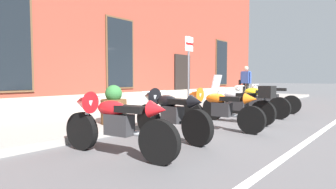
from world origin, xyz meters
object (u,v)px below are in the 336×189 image
at_px(motorcycle_red_sport, 112,121).
at_px(motorcycle_orange_sport, 217,107).
at_px(motorcycle_silver_touring, 240,103).
at_px(motorcycle_black_naked, 270,99).
at_px(motorcycle_yellow_naked, 255,101).
at_px(pedestrian_blue_top, 246,81).
at_px(barrel_planter, 114,108).
at_px(motorcycle_black_sport, 168,111).
at_px(parking_sign, 189,63).

relative_size(motorcycle_red_sport, motorcycle_orange_sport, 1.01).
height_order(motorcycle_silver_touring, motorcycle_black_naked, motorcycle_silver_touring).
bearing_deg(motorcycle_red_sport, motorcycle_yellow_naked, 0.32).
bearing_deg(motorcycle_yellow_naked, motorcycle_black_naked, 1.89).
bearing_deg(pedestrian_blue_top, barrel_planter, -176.00).
relative_size(motorcycle_orange_sport, pedestrian_blue_top, 1.25).
bearing_deg(pedestrian_blue_top, motorcycle_black_sport, -165.07).
height_order(motorcycle_yellow_naked, barrel_planter, barrel_planter).
height_order(motorcycle_orange_sport, motorcycle_silver_touring, motorcycle_silver_touring).
xyz_separation_m(motorcycle_red_sport, motorcycle_black_naked, (6.87, 0.08, -0.05)).
distance_m(motorcycle_silver_touring, motorcycle_black_naked, 2.80).
xyz_separation_m(motorcycle_red_sport, motorcycle_silver_touring, (4.08, -0.15, 0.00)).
height_order(motorcycle_red_sport, motorcycle_orange_sport, motorcycle_red_sport).
relative_size(motorcycle_black_sport, parking_sign, 0.84).
bearing_deg(motorcycle_yellow_naked, motorcycle_black_sport, 179.22).
bearing_deg(motorcycle_black_naked, motorcycle_black_sport, 179.89).
relative_size(motorcycle_black_sport, pedestrian_blue_top, 1.19).
height_order(motorcycle_silver_touring, barrel_planter, motorcycle_silver_touring).
bearing_deg(motorcycle_red_sport, barrel_planter, 52.34).
relative_size(motorcycle_yellow_naked, parking_sign, 0.87).
bearing_deg(motorcycle_black_naked, barrel_planter, 163.29).
distance_m(motorcycle_yellow_naked, parking_sign, 2.40).
xyz_separation_m(motorcycle_silver_touring, motorcycle_yellow_naked, (1.41, 0.18, -0.06)).
distance_m(motorcycle_red_sport, pedestrian_blue_top, 10.09).
height_order(motorcycle_black_sport, barrel_planter, barrel_planter).
distance_m(motorcycle_silver_touring, motorcycle_yellow_naked, 1.43).
bearing_deg(parking_sign, motorcycle_black_naked, -30.38).
relative_size(motorcycle_orange_sport, parking_sign, 0.88).
height_order(parking_sign, barrel_planter, parking_sign).
height_order(motorcycle_black_sport, motorcycle_orange_sport, motorcycle_black_sport).
xyz_separation_m(pedestrian_blue_top, parking_sign, (-5.62, -0.68, 0.60)).
xyz_separation_m(motorcycle_red_sport, pedestrian_blue_top, (9.81, 2.33, 0.54)).
distance_m(motorcycle_orange_sport, parking_sign, 2.47).
xyz_separation_m(motorcycle_silver_touring, pedestrian_blue_top, (5.73, 2.47, 0.54)).
distance_m(motorcycle_red_sport, motorcycle_black_naked, 6.87).
xyz_separation_m(motorcycle_yellow_naked, pedestrian_blue_top, (4.32, 2.30, 0.60)).
distance_m(parking_sign, barrel_planter, 3.08).
bearing_deg(parking_sign, motorcycle_red_sport, -158.51).
relative_size(motorcycle_silver_touring, pedestrian_blue_top, 1.27).
xyz_separation_m(pedestrian_blue_top, barrel_planter, (-8.47, -0.59, -0.57)).
bearing_deg(motorcycle_black_naked, motorcycle_yellow_naked, -178.11).
xyz_separation_m(motorcycle_red_sport, parking_sign, (4.18, 1.65, 1.14)).
bearing_deg(motorcycle_orange_sport, barrel_planter, 130.08).
relative_size(motorcycle_black_sport, motorcycle_silver_touring, 0.94).
relative_size(motorcycle_orange_sport, motorcycle_silver_touring, 0.99).
relative_size(motorcycle_red_sport, motorcycle_yellow_naked, 1.03).
height_order(pedestrian_blue_top, barrel_planter, pedestrian_blue_top).
xyz_separation_m(motorcycle_orange_sport, motorcycle_silver_touring, (1.17, -0.02, 0.00)).
height_order(motorcycle_red_sport, parking_sign, parking_sign).
distance_m(motorcycle_red_sport, barrel_planter, 2.19).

